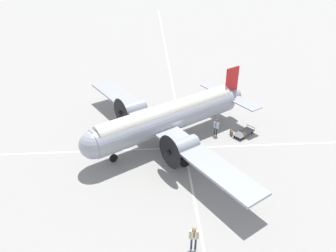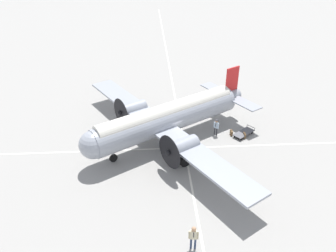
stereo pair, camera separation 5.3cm
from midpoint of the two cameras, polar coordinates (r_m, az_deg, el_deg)
ground_plane at (r=30.44m, az=-0.05°, el=-2.53°), size 300.00×300.00×0.00m
apron_line_eastwest at (r=30.55m, az=2.58°, el=-2.43°), size 120.00×0.16×0.01m
apron_line_northsouth at (r=29.36m, az=0.11°, el=-3.92°), size 0.16×120.00×0.01m
airliner_main at (r=28.99m, az=-0.69°, el=1.24°), size 20.95×16.91×5.49m
crew_foreground at (r=20.61m, az=4.46°, el=-18.48°), size 0.29×0.61×1.81m
passenger_boarding at (r=31.05m, az=8.34°, el=0.09°), size 0.41×0.43×1.66m
suitcase_near_door at (r=31.56m, az=13.12°, el=-1.57°), size 0.48×0.14×0.54m
suitcase_upright_spare at (r=31.72m, az=10.92°, el=-1.14°), size 0.46×0.20×0.52m
baggage_cart at (r=31.90m, az=13.02°, el=-1.14°), size 2.14×2.35×0.56m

